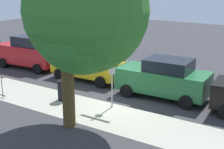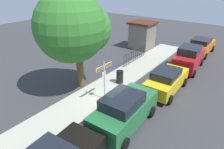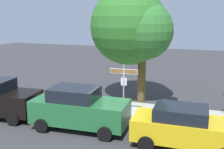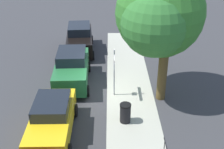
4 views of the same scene
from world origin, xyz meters
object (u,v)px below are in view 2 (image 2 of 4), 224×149
at_px(street_sign, 104,74).
at_px(car_yellow, 167,80).
at_px(utility_shed, 142,35).
at_px(car_red, 189,58).
at_px(shade_tree, 74,30).
at_px(car_green, 124,110).
at_px(car_orange, 201,46).
at_px(trash_bin, 120,77).

height_order(street_sign, car_yellow, street_sign).
bearing_deg(utility_shed, car_red, -114.62).
bearing_deg(car_yellow, street_sign, 139.89).
distance_m(car_yellow, utility_shed, 9.87).
bearing_deg(shade_tree, car_red, -31.23).
height_order(street_sign, car_green, street_sign).
relative_size(street_sign, car_yellow, 0.63).
bearing_deg(car_red, street_sign, 157.99).
bearing_deg(car_orange, street_sign, 169.61).
bearing_deg(car_yellow, car_green, 175.30).
bearing_deg(street_sign, car_green, -119.53).
distance_m(street_sign, car_orange, 13.30).
relative_size(street_sign, car_red, 0.61).
relative_size(car_yellow, car_orange, 0.97).
xyz_separation_m(shade_tree, trash_bin, (2.63, -1.76, -3.82)).
xyz_separation_m(shade_tree, car_yellow, (3.57, -5.07, -3.46)).
relative_size(shade_tree, car_red, 1.53).
distance_m(street_sign, shade_tree, 3.34).
xyz_separation_m(street_sign, shade_tree, (-0.17, 2.26, 2.45)).
height_order(shade_tree, car_orange, shade_tree).
bearing_deg(car_yellow, shade_tree, 124.54).
xyz_separation_m(utility_shed, trash_bin, (-8.59, -2.90, -1.02)).
xyz_separation_m(car_red, utility_shed, (2.85, 6.21, 0.47)).
relative_size(car_green, trash_bin, 4.57).
height_order(car_green, utility_shed, utility_shed).
bearing_deg(shade_tree, car_green, -104.58).
xyz_separation_m(street_sign, car_red, (8.21, -2.81, -0.82)).
xyz_separation_m(car_green, car_yellow, (4.80, -0.34, -0.12)).
height_order(car_yellow, car_orange, car_yellow).
xyz_separation_m(street_sign, car_green, (-1.40, -2.46, -0.89)).
relative_size(car_green, utility_shed, 1.51).
bearing_deg(shade_tree, utility_shed, 5.78).
height_order(car_orange, trash_bin, car_orange).
distance_m(shade_tree, utility_shed, 11.62).
bearing_deg(trash_bin, utility_shed, 18.66).
height_order(car_yellow, utility_shed, utility_shed).
relative_size(shade_tree, trash_bin, 6.93).
bearing_deg(car_red, car_orange, -0.50).
relative_size(car_red, utility_shed, 1.50).
relative_size(street_sign, car_orange, 0.62).
xyz_separation_m(car_red, trash_bin, (-5.74, 3.31, -0.55)).
xyz_separation_m(car_orange, trash_bin, (-10.54, 3.10, -0.37)).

